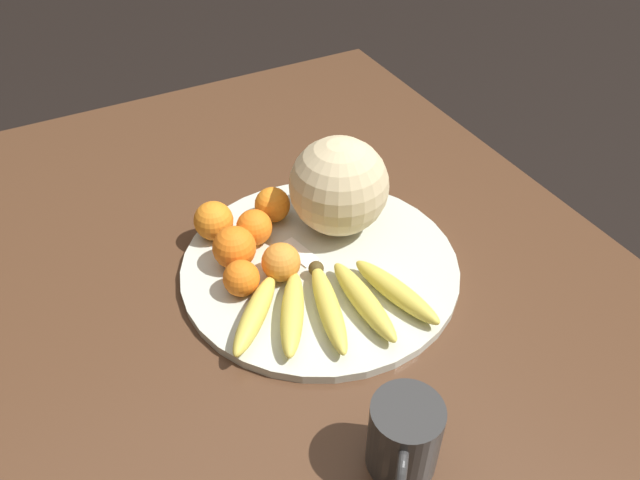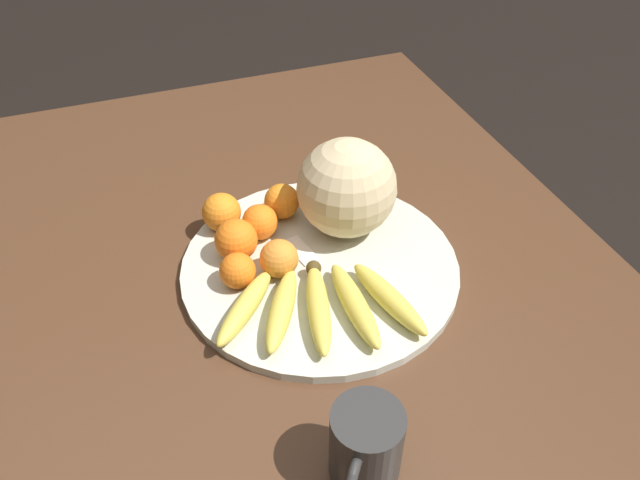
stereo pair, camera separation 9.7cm
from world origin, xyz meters
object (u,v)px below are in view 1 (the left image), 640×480
Objects in this scene: melon at (339,186)px; orange_front_left at (254,227)px; orange_mid_center at (241,278)px; orange_back_left at (270,205)px; kitchen_table at (329,336)px; fruit_bowl at (320,266)px; banana_bunch at (330,304)px; orange_top_small at (234,248)px; ceramic_mug at (404,439)px; orange_back_right at (214,221)px; produce_tag at (301,252)px; orange_front_right at (281,262)px.

melon is 0.16m from orange_front_left.
melon is 2.94× the size of orange_mid_center.
orange_mid_center is 0.18m from orange_back_left.
fruit_bowl reaches higher than kitchen_table.
orange_mid_center is (-0.10, -0.10, 0.01)m from banana_bunch.
orange_back_left is (-0.14, 0.11, 0.00)m from orange_mid_center.
melon is at bearing 92.67° from orange_top_small.
fruit_bowl is at bearing 168.42° from ceramic_mug.
kitchen_table is at bearing 17.08° from orange_front_left.
fruit_bowl is at bearing 9.77° from orange_back_left.
kitchen_table is 9.25× the size of melon.
banana_bunch is 0.26m from orange_back_right.
banana_bunch is 5.45× the size of orange_mid_center.
produce_tag is at bearing 171.75° from ceramic_mug.
fruit_bowl is 0.19m from orange_back_right.
ceramic_mug is at bearing -10.43° from kitchen_table.
orange_back_left is (-0.21, -0.00, 0.13)m from kitchen_table.
orange_front_right is at bearing 22.33° from orange_back_right.
melon is (-0.14, 0.09, 0.18)m from kitchen_table.
banana_bunch is at bearing 20.02° from orange_back_right.
ceramic_mug is at bearing 6.92° from orange_top_small.
orange_mid_center is (0.10, -0.06, -0.00)m from orange_front_left.
banana_bunch is 5.01× the size of orange_front_right.
banana_bunch is 0.11m from orange_front_right.
fruit_bowl is 7.44× the size of orange_front_left.
produce_tag is at bearing 107.62° from orange_mid_center.
ceramic_mug reaches higher than kitchen_table.
orange_mid_center is at bearing -85.82° from produce_tag.
orange_top_small reaches higher than orange_back_right.
ceramic_mug reaches higher than orange_mid_center.
banana_bunch is 0.14m from orange_mid_center.
produce_tag is at bearing 4.90° from orange_back_left.
orange_front_left is 0.07m from orange_back_right.
orange_front_right reaches higher than produce_tag.
kitchen_table is 0.15m from produce_tag.
orange_back_right is 0.08m from orange_top_small.
melon is at bearing 116.47° from orange_front_right.
fruit_bowl is 7.28× the size of orange_back_left.
fruit_bowl is 7.93× the size of orange_mid_center.
orange_top_small reaches higher than kitchen_table.
orange_front_left is 0.45m from ceramic_mug.
orange_front_right and orange_back_left have the same top height.
ceramic_mug reaches higher than orange_back_right.
banana_bunch is 4.65× the size of orange_back_right.
fruit_bowl is 0.13m from orange_front_left.
fruit_bowl is 0.14m from melon.
orange_back_right reaches higher than orange_mid_center.
orange_back_right is at bearing -157.67° from orange_front_right.
kitchen_table is 22.09× the size of orange_top_small.
ceramic_mug is (0.49, 0.05, 0.01)m from orange_back_right.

